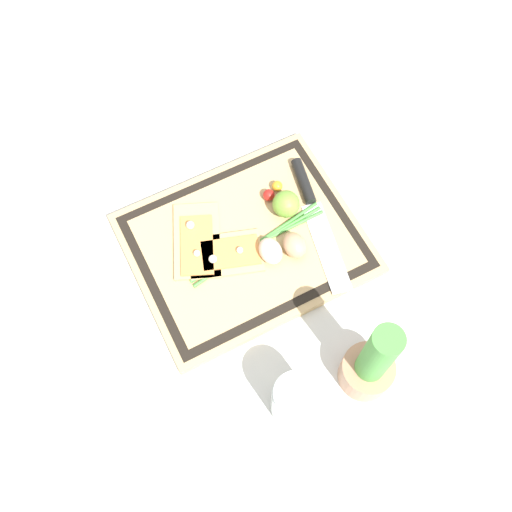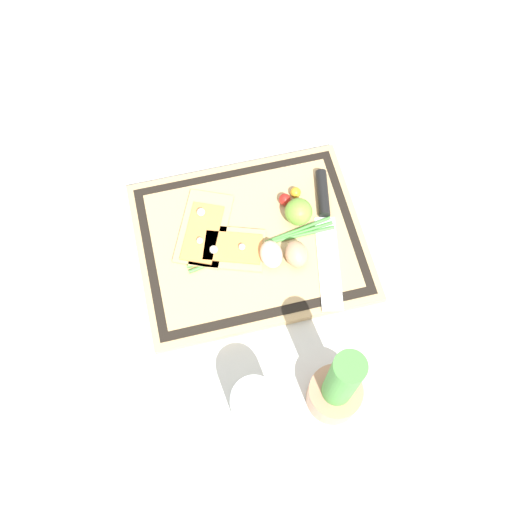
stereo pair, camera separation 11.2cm
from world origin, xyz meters
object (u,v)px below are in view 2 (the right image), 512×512
at_px(pizza_slice_near, 203,229).
at_px(sauce_jar, 254,406).
at_px(egg_brown, 296,254).
at_px(lime, 299,212).
at_px(cherry_tomato_red, 285,199).
at_px(knife, 325,215).
at_px(pizza_slice_far, 229,248).
at_px(egg_pink, 271,254).
at_px(cherry_tomato_yellow, 295,192).
at_px(herb_pot, 338,389).

distance_m(pizza_slice_near, sauce_jar, 0.36).
distance_m(egg_brown, lime, 0.09).
relative_size(egg_brown, cherry_tomato_red, 2.29).
bearing_deg(egg_brown, knife, -136.56).
height_order(pizza_slice_near, sauce_jar, sauce_jar).
relative_size(pizza_slice_near, cherry_tomato_red, 7.68).
height_order(knife, lime, lime).
xyz_separation_m(pizza_slice_near, sauce_jar, (-0.02, 0.36, 0.02)).
xyz_separation_m(pizza_slice_far, lime, (-0.15, -0.03, 0.02)).
distance_m(egg_brown, egg_pink, 0.05).
xyz_separation_m(cherry_tomato_yellow, sauce_jar, (0.18, 0.39, 0.02)).
height_order(knife, cherry_tomato_red, cherry_tomato_red).
distance_m(egg_pink, herb_pot, 0.28).
bearing_deg(sauce_jar, egg_pink, -109.83).
bearing_deg(lime, pizza_slice_near, -5.19).
relative_size(pizza_slice_near, lime, 3.41).
distance_m(lime, cherry_tomato_red, 0.05).
bearing_deg(pizza_slice_far, knife, -172.79).
distance_m(egg_pink, sauce_jar, 0.28).
xyz_separation_m(egg_pink, cherry_tomato_red, (-0.06, -0.11, -0.01)).
distance_m(pizza_slice_far, cherry_tomato_yellow, 0.18).
bearing_deg(pizza_slice_far, egg_pink, 152.53).
bearing_deg(pizza_slice_near, cherry_tomato_yellow, -169.74).
bearing_deg(sauce_jar, lime, -116.37).
height_order(cherry_tomato_red, cherry_tomato_yellow, cherry_tomato_red).
bearing_deg(sauce_jar, egg_brown, -118.95).
height_order(pizza_slice_far, cherry_tomato_yellow, pizza_slice_far).
height_order(knife, herb_pot, herb_pot).
relative_size(knife, cherry_tomato_yellow, 13.69).
height_order(pizza_slice_far, lime, lime).
bearing_deg(cherry_tomato_red, cherry_tomato_yellow, -155.65).
distance_m(pizza_slice_near, pizza_slice_far, 0.06).
relative_size(knife, egg_pink, 5.39).
bearing_deg(sauce_jar, cherry_tomato_yellow, -114.35).
height_order(egg_pink, herb_pot, herb_pot).
distance_m(knife, herb_pot, 0.35).
relative_size(egg_brown, egg_pink, 1.00).
bearing_deg(knife, lime, -9.87).
bearing_deg(pizza_slice_far, cherry_tomato_red, -150.19).
distance_m(pizza_slice_far, herb_pot, 0.34).
height_order(egg_pink, cherry_tomato_red, egg_pink).
height_order(pizza_slice_near, cherry_tomato_yellow, pizza_slice_near).
distance_m(herb_pot, sauce_jar, 0.14).
bearing_deg(cherry_tomato_red, egg_pink, 63.70).
bearing_deg(cherry_tomato_yellow, sauce_jar, 65.65).
height_order(lime, sauce_jar, sauce_jar).
distance_m(cherry_tomato_red, sauce_jar, 0.41).
bearing_deg(lime, cherry_tomato_red, -68.53).
distance_m(cherry_tomato_yellow, herb_pot, 0.41).
height_order(pizza_slice_near, knife, pizza_slice_near).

